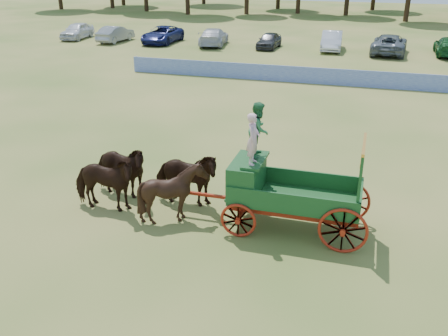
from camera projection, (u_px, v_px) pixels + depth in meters
ground at (282, 213)px, 16.19m from camera, size 160.00×160.00×0.00m
horse_lead_left at (104, 183)px, 16.04m from camera, size 2.33×1.15×1.93m
horse_lead_right at (120, 170)px, 17.01m from camera, size 2.41×1.34×1.93m
horse_wheel_left at (173, 193)px, 15.41m from camera, size 2.07×1.92×1.94m
horse_wheel_right at (186, 178)px, 16.38m from camera, size 2.32×1.11×1.93m
farm_dray at (271, 175)px, 14.87m from camera, size 6.00×2.00×3.80m
sponsor_banner at (318, 76)px, 32.09m from camera, size 26.00×0.08×1.05m
parked_cars at (258, 39)px, 44.56m from camera, size 36.33×6.49×1.62m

